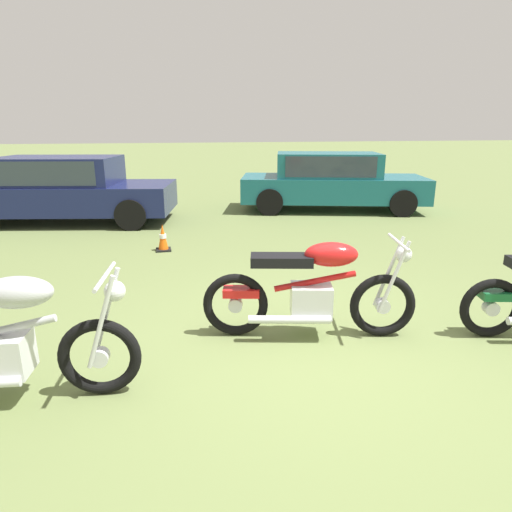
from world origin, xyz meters
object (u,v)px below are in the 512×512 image
object	(u,v)px
motorcycle_silver	(0,341)
car_navy	(64,186)
motorcycle_red	(312,290)
traffic_cone	(163,239)
car_teal	(330,178)

from	to	relation	value
motorcycle_silver	car_navy	world-z (taller)	car_navy
motorcycle_silver	car_navy	distance (m)	7.08
motorcycle_silver	motorcycle_red	bearing A→B (deg)	18.03
car_navy	traffic_cone	size ratio (longest dim) A/B	10.36
car_teal	car_navy	bearing A→B (deg)	-162.62
motorcycle_red	car_navy	size ratio (longest dim) A/B	0.43
motorcycle_silver	traffic_cone	size ratio (longest dim) A/B	4.55
motorcycle_red	car_teal	distance (m)	7.25
motorcycle_red	traffic_cone	size ratio (longest dim) A/B	4.50
car_navy	motorcycle_red	bearing A→B (deg)	-51.24
car_navy	traffic_cone	xyz separation A→B (m)	(1.98, -2.93, -0.59)
car_navy	traffic_cone	distance (m)	3.59
car_navy	car_teal	world-z (taller)	same
car_navy	car_teal	distance (m)	6.27
motorcycle_silver	traffic_cone	distance (m)	4.34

